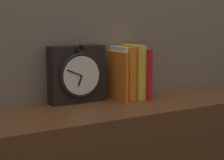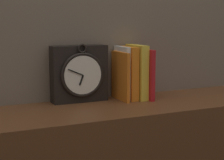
{
  "view_description": "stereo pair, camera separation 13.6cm",
  "coord_description": "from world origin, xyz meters",
  "px_view_note": "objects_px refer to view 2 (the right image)",
  "views": [
    {
      "loc": [
        -0.67,
        -1.16,
        1.07
      ],
      "look_at": [
        0.0,
        0.0,
        0.85
      ],
      "focal_mm": 60.0,
      "sensor_mm": 36.0,
      "label": 1
    },
    {
      "loc": [
        -0.55,
        -1.22,
        1.07
      ],
      "look_at": [
        0.0,
        0.0,
        0.85
      ],
      "focal_mm": 60.0,
      "sensor_mm": 36.0,
      "label": 2
    }
  ],
  "objects_px": {
    "book_slot0_orange": "(120,76)",
    "book_slot2_orange": "(128,73)",
    "book_slot1_white": "(122,73)",
    "book_slot3_yellow": "(137,72)",
    "book_slot4_red": "(144,74)",
    "clock": "(80,74)"
  },
  "relations": [
    {
      "from": "book_slot3_yellow",
      "to": "book_slot2_orange",
      "type": "bearing_deg",
      "value": 170.86
    },
    {
      "from": "book_slot0_orange",
      "to": "book_slot1_white",
      "type": "xyz_separation_m",
      "value": [
        0.01,
        0.01,
        0.01
      ]
    },
    {
      "from": "clock",
      "to": "book_slot2_orange",
      "type": "xyz_separation_m",
      "value": [
        0.19,
        -0.03,
        -0.0
      ]
    },
    {
      "from": "book_slot1_white",
      "to": "book_slot2_orange",
      "type": "relative_size",
      "value": 1.01
    },
    {
      "from": "book_slot2_orange",
      "to": "book_slot4_red",
      "type": "distance_m",
      "value": 0.06
    },
    {
      "from": "book_slot1_white",
      "to": "book_slot3_yellow",
      "type": "relative_size",
      "value": 0.98
    },
    {
      "from": "clock",
      "to": "book_slot0_orange",
      "type": "distance_m",
      "value": 0.16
    },
    {
      "from": "book_slot0_orange",
      "to": "book_slot1_white",
      "type": "relative_size",
      "value": 0.91
    },
    {
      "from": "clock",
      "to": "book_slot1_white",
      "type": "bearing_deg",
      "value": -7.81
    },
    {
      "from": "book_slot0_orange",
      "to": "book_slot2_orange",
      "type": "height_order",
      "value": "book_slot2_orange"
    },
    {
      "from": "book_slot0_orange",
      "to": "book_slot1_white",
      "type": "bearing_deg",
      "value": 42.27
    },
    {
      "from": "book_slot0_orange",
      "to": "book_slot1_white",
      "type": "distance_m",
      "value": 0.02
    },
    {
      "from": "clock",
      "to": "book_slot0_orange",
      "type": "relative_size",
      "value": 1.19
    },
    {
      "from": "book_slot1_white",
      "to": "book_slot3_yellow",
      "type": "xyz_separation_m",
      "value": [
        0.06,
        -0.01,
        0.0
      ]
    },
    {
      "from": "book_slot0_orange",
      "to": "book_slot3_yellow",
      "type": "relative_size",
      "value": 0.88
    },
    {
      "from": "book_slot1_white",
      "to": "book_slot4_red",
      "type": "xyz_separation_m",
      "value": [
        0.09,
        -0.02,
        -0.01
      ]
    },
    {
      "from": "clock",
      "to": "book_slot3_yellow",
      "type": "distance_m",
      "value": 0.23
    },
    {
      "from": "book_slot0_orange",
      "to": "book_slot3_yellow",
      "type": "distance_m",
      "value": 0.08
    },
    {
      "from": "book_slot3_yellow",
      "to": "book_slot4_red",
      "type": "height_order",
      "value": "book_slot3_yellow"
    },
    {
      "from": "clock",
      "to": "book_slot2_orange",
      "type": "bearing_deg",
      "value": -8.04
    },
    {
      "from": "book_slot3_yellow",
      "to": "book_slot4_red",
      "type": "xyz_separation_m",
      "value": [
        0.03,
        -0.01,
        -0.01
      ]
    },
    {
      "from": "book_slot2_orange",
      "to": "book_slot3_yellow",
      "type": "bearing_deg",
      "value": -9.14
    }
  ]
}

